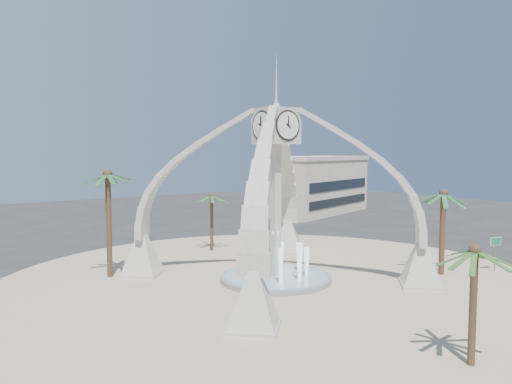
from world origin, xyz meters
TOP-DOWN VIEW (x-y plane):
  - ground at (0.00, 0.00)m, footprint 140.00×140.00m
  - plaza at (0.00, 0.00)m, footprint 40.00×40.00m
  - clock_tower at (-0.00, -0.00)m, footprint 17.94×17.94m
  - fountain at (0.00, 0.00)m, footprint 8.00×8.00m
  - building_ne at (30.00, 28.00)m, footprint 21.87×14.17m
  - palm_east at (11.19, -5.95)m, footprint 5.50×5.50m
  - palm_west at (-9.21, 8.07)m, footprint 5.59×5.59m
  - palm_north at (1.98, 12.08)m, footprint 3.51×3.51m
  - palm_south at (-2.02, -16.13)m, footprint 4.15×4.15m
  - street_sign at (15.51, -7.77)m, footprint 1.00×0.32m

SIDE VIEW (x-z plane):
  - ground at x=0.00m, z-range 0.00..0.00m
  - plaza at x=0.00m, z-range 0.00..0.06m
  - fountain at x=0.00m, z-range -1.52..2.10m
  - street_sign at x=15.51m, z-range 0.61..3.43m
  - building_ne at x=30.00m, z-range 0.01..8.61m
  - palm_south at x=-2.02m, z-range 2.15..7.87m
  - palm_north at x=1.98m, z-range 2.22..8.06m
  - palm_east at x=11.19m, z-range 2.59..9.58m
  - clock_tower at x=0.00m, z-range -1.66..14.64m
  - palm_west at x=-9.21m, z-range 3.28..11.76m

